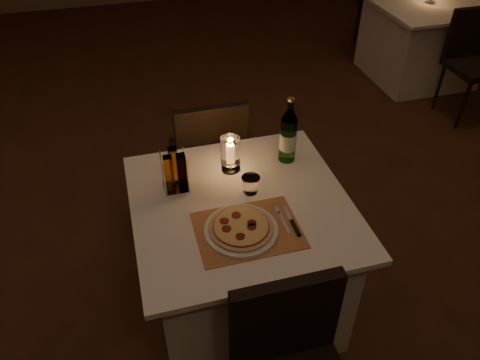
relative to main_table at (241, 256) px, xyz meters
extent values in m
cube|color=#4A2717|center=(0.01, 0.26, -0.38)|extent=(8.00, 10.00, 0.02)
cube|color=white|center=(0.00, 0.00, -0.02)|extent=(0.88, 0.88, 0.71)
cube|color=white|center=(0.00, 0.00, 0.35)|extent=(1.00, 1.00, 0.03)
cube|color=black|center=(0.00, -0.61, 0.32)|extent=(0.42, 0.05, 0.42)
cube|color=black|center=(0.00, 0.80, 0.09)|extent=(0.42, 0.42, 0.05)
cube|color=black|center=(0.00, 0.61, 0.32)|extent=(0.42, 0.05, 0.42)
cylinder|color=black|center=(0.17, 0.97, -0.15)|extent=(0.03, 0.03, 0.44)
cylinder|color=black|center=(-0.17, 0.97, -0.15)|extent=(0.03, 0.03, 0.44)
cylinder|color=black|center=(0.17, 0.63, -0.15)|extent=(0.03, 0.03, 0.44)
cylinder|color=black|center=(-0.17, 0.63, -0.15)|extent=(0.03, 0.03, 0.44)
cube|color=#C37A44|center=(-0.02, -0.18, 0.37)|extent=(0.45, 0.34, 0.00)
cylinder|color=white|center=(-0.05, -0.18, 0.38)|extent=(0.32, 0.32, 0.01)
cylinder|color=#D8B77F|center=(-0.05, -0.18, 0.39)|extent=(0.28, 0.28, 0.01)
cylinder|color=maroon|center=(-0.05, -0.18, 0.40)|extent=(0.24, 0.24, 0.00)
cylinder|color=#EACC7F|center=(-0.05, -0.18, 0.40)|extent=(0.24, 0.24, 0.00)
cylinder|color=maroon|center=(0.00, -0.18, 0.40)|extent=(0.04, 0.04, 0.00)
cylinder|color=maroon|center=(-0.05, -0.11, 0.40)|extent=(0.04, 0.04, 0.00)
cylinder|color=maroon|center=(-0.11, -0.14, 0.40)|extent=(0.04, 0.04, 0.00)
cylinder|color=maroon|center=(-0.11, -0.18, 0.40)|extent=(0.04, 0.04, 0.00)
cylinder|color=maroon|center=(-0.07, -0.24, 0.40)|extent=(0.04, 0.04, 0.00)
cylinder|color=maroon|center=(-0.01, -0.20, 0.40)|extent=(0.04, 0.04, 0.00)
cube|color=silver|center=(0.15, -0.18, 0.37)|extent=(0.01, 0.14, 0.00)
cube|color=silver|center=(0.15, -0.09, 0.37)|extent=(0.02, 0.05, 0.00)
cube|color=black|center=(0.18, -0.23, 0.38)|extent=(0.02, 0.10, 0.01)
cube|color=silver|center=(0.18, -0.12, 0.37)|extent=(0.01, 0.12, 0.00)
cylinder|color=#66A95B|center=(0.32, 0.27, 0.49)|extent=(0.08, 0.08, 0.24)
cylinder|color=#66A95B|center=(0.32, 0.27, 0.69)|extent=(0.03, 0.03, 0.05)
cylinder|color=gold|center=(0.32, 0.27, 0.71)|extent=(0.03, 0.03, 0.01)
cylinder|color=silver|center=(0.32, 0.27, 0.48)|extent=(0.09, 0.09, 0.09)
cylinder|color=white|center=(0.02, 0.26, 0.37)|extent=(0.09, 0.09, 0.01)
cylinder|color=white|center=(0.02, 0.26, 0.39)|extent=(0.02, 0.02, 0.04)
cylinder|color=white|center=(0.02, 0.26, 0.48)|extent=(0.10, 0.10, 0.14)
cylinder|color=white|center=(0.02, 0.26, 0.47)|extent=(0.03, 0.03, 0.10)
ellipsoid|color=orange|center=(0.02, 0.26, 0.53)|extent=(0.02, 0.02, 0.03)
cube|color=white|center=(-0.27, 0.19, 0.37)|extent=(0.12, 0.12, 0.01)
cylinder|color=white|center=(-0.32, 0.14, 0.46)|extent=(0.01, 0.01, 0.18)
cylinder|color=white|center=(-0.21, 0.14, 0.46)|extent=(0.01, 0.01, 0.18)
cylinder|color=white|center=(-0.32, 0.25, 0.46)|extent=(0.01, 0.01, 0.18)
cylinder|color=white|center=(-0.21, 0.25, 0.46)|extent=(0.01, 0.01, 0.18)
cube|color=#BF8C33|center=(-0.30, 0.16, 0.47)|extent=(0.04, 0.04, 0.20)
cube|color=#3F1E14|center=(-0.24, 0.16, 0.47)|extent=(0.04, 0.04, 0.20)
cube|color=#BF8C33|center=(-0.27, 0.22, 0.47)|extent=(0.04, 0.04, 0.20)
cube|color=white|center=(2.43, 2.21, -0.02)|extent=(0.88, 0.88, 0.71)
cube|color=white|center=(2.43, 2.21, 0.35)|extent=(1.00, 1.00, 0.03)
cube|color=black|center=(2.43, 1.41, 0.09)|extent=(0.42, 0.42, 0.05)
cube|color=black|center=(2.43, 1.60, 0.32)|extent=(0.42, 0.05, 0.42)
cylinder|color=black|center=(2.26, 1.24, -0.15)|extent=(0.03, 0.03, 0.44)
cylinder|color=black|center=(2.26, 1.58, -0.15)|extent=(0.03, 0.03, 0.44)
cylinder|color=black|center=(2.60, 1.58, -0.15)|extent=(0.03, 0.03, 0.44)
cube|color=black|center=(2.43, 3.01, 0.09)|extent=(0.42, 0.42, 0.05)
cylinder|color=black|center=(2.60, 3.18, -0.15)|extent=(0.03, 0.03, 0.44)
cylinder|color=black|center=(2.26, 3.18, -0.15)|extent=(0.03, 0.03, 0.44)
cylinder|color=black|center=(2.60, 2.84, -0.15)|extent=(0.03, 0.03, 0.44)
cylinder|color=black|center=(2.26, 2.84, -0.15)|extent=(0.03, 0.03, 0.44)
camera|label=1|loc=(-0.43, -1.55, 1.81)|focal=35.00mm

